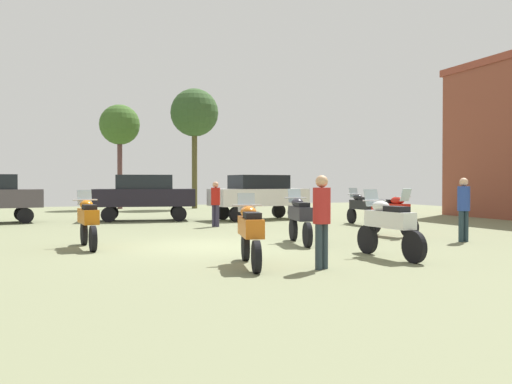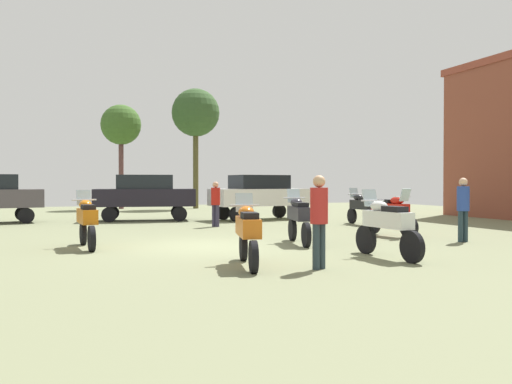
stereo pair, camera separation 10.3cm
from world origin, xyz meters
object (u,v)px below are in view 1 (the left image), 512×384
(car_1, at_px, (259,194))
(person_2, at_px, (216,201))
(motorcycle_1, at_px, (250,231))
(motorcycle_3, at_px, (361,207))
(motorcycle_4, at_px, (88,220))
(motorcycle_2, at_px, (300,217))
(tree_3, at_px, (120,126))
(person_1, at_px, (464,204))
(car_2, at_px, (144,194))
(tree_1, at_px, (194,114))
(person_3, at_px, (322,214))
(motorcycle_5, at_px, (391,212))
(motorcycle_8, at_px, (389,224))

(car_1, distance_m, person_2, 4.25)
(motorcycle_1, distance_m, person_2, 9.59)
(motorcycle_3, bearing_deg, motorcycle_4, -156.63)
(motorcycle_2, distance_m, car_1, 9.57)
(car_1, relative_size, tree_3, 0.68)
(motorcycle_1, height_order, person_1, person_1)
(person_2, bearing_deg, motorcycle_2, -30.60)
(car_2, distance_m, tree_1, 12.25)
(tree_1, bearing_deg, person_3, -98.42)
(motorcycle_2, bearing_deg, motorcycle_4, -178.74)
(person_3, bearing_deg, motorcycle_1, 120.69)
(motorcycle_1, bearing_deg, tree_1, 90.86)
(motorcycle_5, bearing_deg, tree_3, -84.51)
(motorcycle_4, height_order, motorcycle_5, motorcycle_5)
(person_2, bearing_deg, motorcycle_5, 2.55)
(motorcycle_5, relative_size, person_2, 1.29)
(motorcycle_4, height_order, person_1, person_1)
(person_1, bearing_deg, motorcycle_2, -15.47)
(motorcycle_4, relative_size, car_2, 0.48)
(motorcycle_2, relative_size, person_1, 1.27)
(person_3, bearing_deg, motorcycle_5, 20.89)
(car_1, bearing_deg, motorcycle_5, -178.95)
(motorcycle_5, height_order, person_2, person_2)
(person_1, xyz_separation_m, person_2, (-5.07, 7.36, -0.06))
(tree_1, height_order, tree_3, tree_1)
(motorcycle_1, height_order, car_1, car_1)
(motorcycle_3, relative_size, tree_3, 0.34)
(motorcycle_1, relative_size, motorcycle_8, 0.95)
(motorcycle_3, relative_size, motorcycle_5, 1.02)
(person_2, bearing_deg, person_3, -40.70)
(motorcycle_3, bearing_deg, car_1, 125.67)
(motorcycle_1, bearing_deg, car_2, 102.16)
(person_1, distance_m, person_2, 8.94)
(motorcycle_1, bearing_deg, tree_3, 101.80)
(car_1, xyz_separation_m, person_3, (-3.78, -13.28, -0.11))
(motorcycle_4, distance_m, car_1, 11.35)
(tree_1, bearing_deg, motorcycle_2, -96.13)
(person_3, xyz_separation_m, tree_3, (-0.95, 25.67, 4.21))
(motorcycle_3, xyz_separation_m, car_1, (-2.76, 4.14, 0.46))
(motorcycle_8, xyz_separation_m, person_2, (-1.23, 9.34, 0.25))
(person_3, relative_size, tree_3, 0.27)
(motorcycle_8, bearing_deg, tree_3, 94.15)
(motorcycle_1, xyz_separation_m, car_1, (4.93, 12.46, 0.46))
(car_2, bearing_deg, tree_1, -15.89)
(car_2, distance_m, person_2, 4.71)
(motorcycle_2, distance_m, person_2, 6.21)
(motorcycle_3, relative_size, motorcycle_4, 1.02)
(car_1, relative_size, car_2, 0.99)
(car_1, xyz_separation_m, person_2, (-2.91, -3.09, -0.18))
(car_2, height_order, person_3, car_2)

